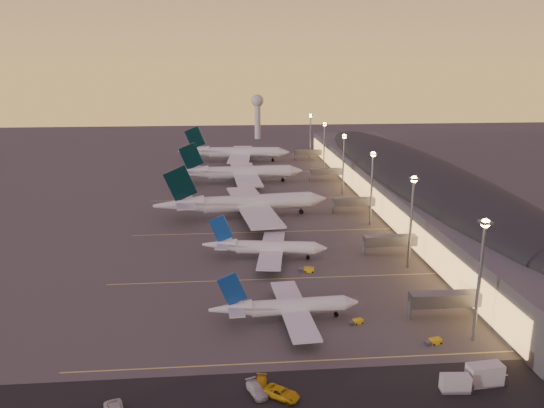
{
  "coord_description": "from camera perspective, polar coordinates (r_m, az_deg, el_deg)",
  "views": [
    {
      "loc": [
        -13.57,
        -133.8,
        55.01
      ],
      "look_at": [
        2.0,
        45.0,
        7.0
      ],
      "focal_mm": 35.0,
      "sensor_mm": 36.0,
      "label": 1
    }
  ],
  "objects": [
    {
      "name": "service_van_d",
      "position": [
        97.39,
        -1.28,
        -18.88
      ],
      "size": [
        3.03,
        5.53,
        1.52
      ],
      "primitive_type": "imported",
      "rotation": [
        0.0,
        0.0,
        -0.18
      ],
      "color": "gold",
      "rests_on": "ground"
    },
    {
      "name": "lane_markings",
      "position": [
        182.8,
        -0.49,
        -2.54
      ],
      "size": [
        90.0,
        180.36,
        0.0
      ],
      "color": "#D8C659",
      "rests_on": "ground"
    },
    {
      "name": "airliner_narrow_south",
      "position": [
        118.44,
        1.44,
        -11.03
      ],
      "size": [
        33.46,
        29.93,
        11.96
      ],
      "rotation": [
        0.0,
        0.0,
        0.06
      ],
      "color": "silver",
      "rests_on": "ground"
    },
    {
      "name": "baggage_tug_a",
      "position": [
        115.32,
        16.98,
        -13.96
      ],
      "size": [
        3.74,
        2.25,
        1.04
      ],
      "rotation": [
        0.0,
        0.0,
        0.26
      ],
      "color": "gold",
      "rests_on": "ground"
    },
    {
      "name": "service_van_b",
      "position": [
        95.21,
        1.05,
        -19.68
      ],
      "size": [
        6.82,
        6.11,
        1.76
      ],
      "primitive_type": "imported",
      "rotation": [
        0.0,
        0.0,
        0.93
      ],
      "color": "gold",
      "rests_on": "ground"
    },
    {
      "name": "airliner_narrow_north",
      "position": [
        153.49,
        -0.8,
        -4.69
      ],
      "size": [
        36.25,
        32.67,
        12.95
      ],
      "rotation": [
        0.0,
        0.0,
        -0.14
      ],
      "color": "silver",
      "rests_on": "ground"
    },
    {
      "name": "ground",
      "position": [
        145.3,
        0.76,
        -7.27
      ],
      "size": [
        700.0,
        700.0,
        0.0
      ],
      "primitive_type": "plane",
      "color": "#42403D"
    },
    {
      "name": "catering_truck_b",
      "position": [
        105.07,
        22.07,
        -16.66
      ],
      "size": [
        7.12,
        3.35,
        3.87
      ],
      "rotation": [
        0.0,
        0.0,
        0.1
      ],
      "color": "silver",
      "rests_on": "ground"
    },
    {
      "name": "light_masts",
      "position": [
        208.28,
        8.9,
        4.44
      ],
      "size": [
        2.2,
        217.2,
        25.9
      ],
      "color": "slate",
      "rests_on": "ground"
    },
    {
      "name": "terminal_building",
      "position": [
        224.43,
        14.79,
        2.59
      ],
      "size": [
        56.35,
        255.0,
        17.46
      ],
      "color": "#4B4B50",
      "rests_on": "ground"
    },
    {
      "name": "airliner_wide_far",
      "position": [
        304.93,
        -4.08,
        5.55
      ],
      "size": [
        63.7,
        58.22,
        20.37
      ],
      "rotation": [
        0.0,
        0.0,
        -0.08
      ],
      "color": "silver",
      "rests_on": "ground"
    },
    {
      "name": "service_lane",
      "position": [
        96.24,
        4.29,
        -19.93
      ],
      "size": [
        260.0,
        16.0,
        0.01
      ],
      "color": "black",
      "rests_on": "ground"
    },
    {
      "name": "service_van_c",
      "position": [
        96.18,
        -1.67,
        -19.33
      ],
      "size": [
        4.11,
        6.07,
        1.63
      ],
      "primitive_type": "imported",
      "rotation": [
        0.0,
        0.0,
        0.36
      ],
      "color": "silver",
      "rests_on": "ground"
    },
    {
      "name": "radar_tower",
      "position": [
        395.89,
        -1.57,
        10.17
      ],
      "size": [
        9.0,
        9.0,
        32.5
      ],
      "color": "silver",
      "rests_on": "ground"
    },
    {
      "name": "airliner_wide_mid",
      "position": [
        249.43,
        -3.69,
        3.4
      ],
      "size": [
        61.73,
        56.22,
        19.77
      ],
      "rotation": [
        0.0,
        0.0,
        0.05
      ],
      "color": "silver",
      "rests_on": "ground"
    },
    {
      "name": "baggage_tug_b",
      "position": [
        119.51,
        9.06,
        -12.4
      ],
      "size": [
        3.41,
        2.18,
        0.95
      ],
      "rotation": [
        0.0,
        0.0,
        0.31
      ],
      "color": "gold",
      "rests_on": "ground"
    },
    {
      "name": "airliner_wide_near",
      "position": [
        193.47,
        -3.16,
        0.05
      ],
      "size": [
        63.91,
        58.7,
        20.45
      ],
      "rotation": [
        0.0,
        0.0,
        0.13
      ],
      "color": "silver",
      "rests_on": "ground"
    },
    {
      "name": "baggage_tug_c",
      "position": [
        145.34,
        3.81,
        -7.07
      ],
      "size": [
        4.28,
        2.5,
        1.2
      ],
      "rotation": [
        0.0,
        0.0,
        -0.23
      ],
      "color": "gold",
      "rests_on": "ground"
    },
    {
      "name": "catering_truck_a",
      "position": [
        101.59,
        19.26,
        -17.79
      ],
      "size": [
        5.58,
        2.5,
        3.06
      ],
      "rotation": [
        0.0,
        0.0,
        -0.07
      ],
      "color": "silver",
      "rests_on": "ground"
    }
  ]
}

